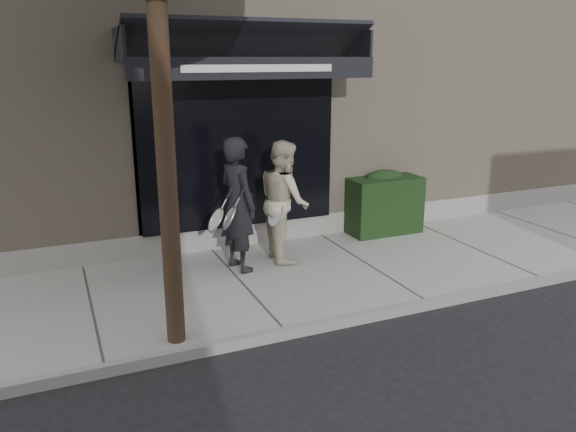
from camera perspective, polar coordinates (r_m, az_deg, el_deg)
name	(u,v)px	position (r m, az deg, el deg)	size (l,w,h in m)	color
ground	(364,269)	(8.77, 7.77, -5.40)	(80.00, 80.00, 0.00)	black
sidewalk	(365,266)	(8.75, 7.78, -5.03)	(20.00, 3.00, 0.12)	#A2A19C
curb	(426,304)	(7.57, 13.87, -8.70)	(20.00, 0.10, 0.14)	gray
building_facade	(252,77)	(12.68, -3.68, 13.90)	(14.30, 8.04, 5.64)	tan
hedge	(383,203)	(10.15, 9.62, 1.35)	(1.30, 0.70, 1.14)	black
pedestrian_front	(238,205)	(8.13, -5.11, 1.16)	(0.85, 0.88, 1.97)	black
pedestrian_back	(284,200)	(8.58, -0.41, 1.60)	(0.77, 0.95, 1.85)	beige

